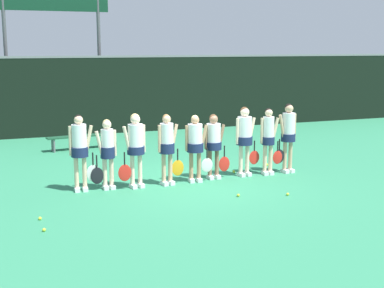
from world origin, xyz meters
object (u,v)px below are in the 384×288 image
(player_8, at_px, (288,132))
(tennis_ball_2, at_px, (234,172))
(tennis_ball_0, at_px, (44,230))
(tennis_ball_1, at_px, (40,218))
(bench_courtside, at_px, (80,137))
(player_7, at_px, (268,136))
(scoreboard, at_px, (52,10))
(player_3, at_px, (167,144))
(player_0, at_px, (80,146))
(player_6, at_px, (245,135))
(player_1, at_px, (107,149))
(tennis_ball_3, at_px, (238,195))
(player_5, at_px, (214,141))
(tennis_ball_5, at_px, (267,165))
(player_2, at_px, (135,144))
(tennis_ball_4, at_px, (288,194))
(player_4, at_px, (195,143))

(player_8, bearing_deg, tennis_ball_2, 156.36)
(tennis_ball_0, distance_m, tennis_ball_1, 0.69)
(bench_courtside, xyz_separation_m, player_7, (3.99, -5.11, 0.60))
(scoreboard, relative_size, bench_courtside, 2.73)
(player_3, bearing_deg, player_8, -7.02)
(bench_courtside, xyz_separation_m, player_0, (-0.77, -5.04, 0.64))
(bench_courtside, height_order, tennis_ball_0, bench_courtside)
(player_6, relative_size, player_7, 1.03)
(player_1, xyz_separation_m, tennis_ball_0, (-1.68, -2.47, -0.91))
(bench_courtside, xyz_separation_m, tennis_ball_3, (2.38, -6.74, -0.36))
(player_5, height_order, tennis_ball_0, player_5)
(player_0, distance_m, tennis_ball_0, 2.90)
(tennis_ball_2, relative_size, tennis_ball_5, 0.99)
(player_6, xyz_separation_m, player_8, (1.22, -0.06, 0.01))
(player_2, relative_size, tennis_ball_5, 24.77)
(player_0, distance_m, player_1, 0.62)
(player_2, relative_size, player_6, 0.99)
(player_2, relative_size, player_8, 0.96)
(player_7, bearing_deg, tennis_ball_0, -151.28)
(scoreboard, xyz_separation_m, bench_courtside, (0.19, -4.54, -4.22))
(tennis_ball_1, bearing_deg, player_1, 46.60)
(player_5, relative_size, tennis_ball_4, 25.11)
(player_3, height_order, tennis_ball_0, player_3)
(player_7, bearing_deg, scoreboard, 119.44)
(player_8, height_order, tennis_ball_2, player_8)
(scoreboard, bearing_deg, player_5, -74.27)
(player_3, relative_size, tennis_ball_3, 25.90)
(tennis_ball_0, bearing_deg, player_7, 22.68)
(player_7, bearing_deg, player_4, -172.38)
(tennis_ball_5, bearing_deg, player_4, -159.67)
(player_2, distance_m, tennis_ball_3, 2.65)
(player_0, bearing_deg, tennis_ball_2, 8.63)
(tennis_ball_4, bearing_deg, tennis_ball_5, 70.35)
(bench_courtside, relative_size, player_2, 1.22)
(tennis_ball_2, height_order, tennis_ball_4, tennis_ball_2)
(player_7, bearing_deg, player_6, 178.93)
(player_4, distance_m, player_6, 1.39)
(player_4, xyz_separation_m, player_5, (0.54, 0.14, -0.01))
(player_3, height_order, player_8, player_8)
(player_7, relative_size, tennis_ball_2, 24.70)
(player_6, relative_size, tennis_ball_3, 27.03)
(tennis_ball_2, bearing_deg, player_5, -153.96)
(player_1, relative_size, tennis_ball_3, 24.83)
(player_3, bearing_deg, player_1, 166.62)
(player_7, distance_m, tennis_ball_4, 2.23)
(player_2, bearing_deg, player_8, -8.33)
(tennis_ball_1, xyz_separation_m, tennis_ball_3, (4.23, 0.12, 0.00))
(player_0, bearing_deg, player_5, 3.61)
(tennis_ball_3, bearing_deg, tennis_ball_1, -178.33)
(tennis_ball_0, bearing_deg, tennis_ball_5, 27.70)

